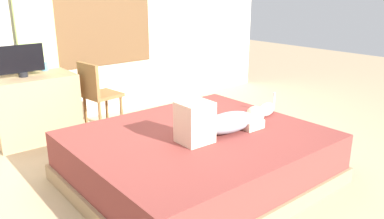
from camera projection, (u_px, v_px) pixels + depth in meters
The scene contains 10 objects.
ground_plane at pixel (192, 180), 3.46m from camera, with size 16.00×16.00×0.00m, color tan.
back_wall_with_window at pixel (74, 7), 4.75m from camera, with size 6.40×0.14×2.90m.
bed at pixel (198, 158), 3.38m from camera, with size 2.09×1.81×0.46m.
person_lying at pixel (220, 122), 3.26m from camera, with size 0.94×0.28×0.34m.
cat at pixel (265, 110), 3.74m from camera, with size 0.35×0.16×0.21m.
desk at pixel (34, 108), 4.32m from camera, with size 0.90×0.56×0.74m.
tv_monitor at pixel (21, 60), 4.11m from camera, with size 0.48×0.10×0.35m.
cup at pixel (45, 66), 4.48m from camera, with size 0.08×0.08×0.10m, color teal.
chair_by_desk at pixel (97, 92), 4.45m from camera, with size 0.43×0.43×0.86m.
curtain_left at pixel (35, 28), 4.39m from camera, with size 0.44×0.06×2.46m, color #ADCC75.
Camera 1 is at (-1.97, -2.40, 1.65)m, focal length 35.59 mm.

